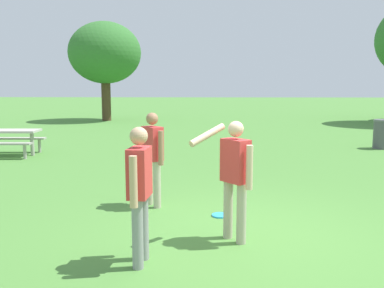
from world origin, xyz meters
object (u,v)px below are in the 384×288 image
at_px(trash_can_beside_table, 382,134).
at_px(frisbee, 220,215).
at_px(person_thrower, 153,153).
at_px(tree_tall_left, 105,53).
at_px(picnic_table_near, 10,137).
at_px(person_catcher, 234,172).
at_px(person_bystander, 140,187).

bearing_deg(trash_can_beside_table, frisbee, -127.33).
xyz_separation_m(person_thrower, tree_tall_left, (-4.85, 16.93, 2.89)).
relative_size(frisbee, picnic_table_near, 0.16).
height_order(person_thrower, person_catcher, same).
distance_m(person_bystander, trash_can_beside_table, 11.27).
height_order(person_catcher, trash_can_beside_table, person_catcher).
xyz_separation_m(person_thrower, person_catcher, (1.30, -1.59, 0.02)).
xyz_separation_m(person_thrower, frisbee, (1.16, -0.53, -0.93)).
distance_m(frisbee, tree_tall_left, 18.85).
xyz_separation_m(person_bystander, frisbee, (1.01, 1.84, -0.93)).
relative_size(picnic_table_near, tree_tall_left, 0.31).
distance_m(person_catcher, picnic_table_near, 9.09).
bearing_deg(tree_tall_left, person_bystander, -75.48).
distance_m(person_bystander, frisbee, 2.29).
bearing_deg(tree_tall_left, frisbee, -71.02).
bearing_deg(person_bystander, picnic_table_near, 124.42).
bearing_deg(picnic_table_near, trash_can_beside_table, 8.53).
relative_size(person_thrower, person_catcher, 1.00).
relative_size(frisbee, tree_tall_left, 0.05).
relative_size(person_catcher, frisbee, 5.96).
distance_m(person_catcher, person_bystander, 1.39).
distance_m(person_bystander, tree_tall_left, 20.14).
relative_size(person_catcher, person_bystander, 1.00).
relative_size(trash_can_beside_table, tree_tall_left, 0.17).
bearing_deg(person_catcher, person_bystander, -146.13).
bearing_deg(frisbee, person_catcher, -82.20).
relative_size(person_thrower, person_bystander, 1.00).
bearing_deg(frisbee, person_bystander, -118.69).
relative_size(person_catcher, picnic_table_near, 0.94).
bearing_deg(picnic_table_near, person_thrower, -45.66).
xyz_separation_m(person_catcher, frisbee, (-0.15, 1.06, -0.95)).
height_order(frisbee, picnic_table_near, picnic_table_near).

